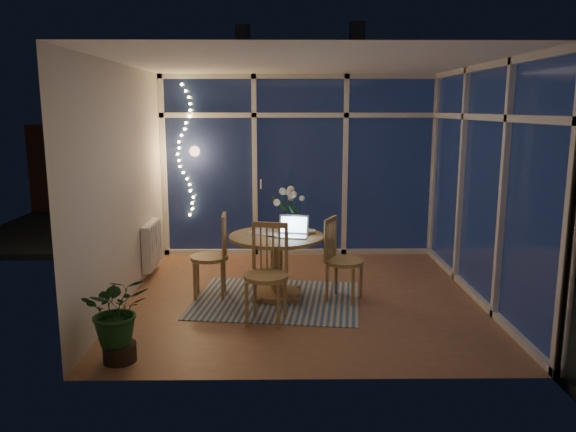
{
  "coord_description": "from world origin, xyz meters",
  "views": [
    {
      "loc": [
        -0.27,
        -6.14,
        2.12
      ],
      "look_at": [
        -0.19,
        0.25,
        0.89
      ],
      "focal_mm": 35.0,
      "sensor_mm": 36.0,
      "label": 1
    }
  ],
  "objects_px": {
    "laptop": "(292,226)",
    "dining_table": "(277,267)",
    "chair_left": "(209,255)",
    "chair_right": "(345,260)",
    "potted_plant": "(118,319)",
    "chair_front": "(266,274)",
    "flower_vase": "(288,221)"
  },
  "relations": [
    {
      "from": "chair_left",
      "to": "chair_right",
      "type": "distance_m",
      "value": 1.53
    },
    {
      "from": "chair_left",
      "to": "laptop",
      "type": "distance_m",
      "value": 1.01
    },
    {
      "from": "chair_left",
      "to": "flower_vase",
      "type": "height_order",
      "value": "chair_left"
    },
    {
      "from": "laptop",
      "to": "potted_plant",
      "type": "relative_size",
      "value": 0.44
    },
    {
      "from": "chair_left",
      "to": "chair_front",
      "type": "height_order",
      "value": "chair_front"
    },
    {
      "from": "chair_left",
      "to": "flower_vase",
      "type": "bearing_deg",
      "value": 102.83
    },
    {
      "from": "laptop",
      "to": "flower_vase",
      "type": "distance_m",
      "value": 0.36
    },
    {
      "from": "chair_front",
      "to": "flower_vase",
      "type": "bearing_deg",
      "value": 89.37
    },
    {
      "from": "laptop",
      "to": "dining_table",
      "type": "bearing_deg",
      "value": 166.52
    },
    {
      "from": "chair_front",
      "to": "flower_vase",
      "type": "relative_size",
      "value": 4.81
    },
    {
      "from": "potted_plant",
      "to": "laptop",
      "type": "bearing_deg",
      "value": 46.07
    },
    {
      "from": "laptop",
      "to": "chair_right",
      "type": "bearing_deg",
      "value": 7.47
    },
    {
      "from": "chair_left",
      "to": "dining_table",
      "type": "bearing_deg",
      "value": 84.95
    },
    {
      "from": "laptop",
      "to": "potted_plant",
      "type": "distance_m",
      "value": 2.21
    },
    {
      "from": "dining_table",
      "to": "flower_vase",
      "type": "bearing_deg",
      "value": 65.22
    },
    {
      "from": "dining_table",
      "to": "chair_left",
      "type": "relative_size",
      "value": 1.1
    },
    {
      "from": "dining_table",
      "to": "chair_right",
      "type": "relative_size",
      "value": 1.12
    },
    {
      "from": "flower_vase",
      "to": "dining_table",
      "type": "bearing_deg",
      "value": -114.78
    },
    {
      "from": "dining_table",
      "to": "chair_front",
      "type": "xyz_separation_m",
      "value": [
        -0.1,
        -0.76,
        0.14
      ]
    },
    {
      "from": "chair_right",
      "to": "chair_front",
      "type": "height_order",
      "value": "chair_front"
    },
    {
      "from": "chair_front",
      "to": "laptop",
      "type": "xyz_separation_m",
      "value": [
        0.27,
        0.68,
        0.34
      ]
    },
    {
      "from": "laptop",
      "to": "flower_vase",
      "type": "xyz_separation_m",
      "value": [
        -0.04,
        0.36,
        -0.02
      ]
    },
    {
      "from": "chair_left",
      "to": "potted_plant",
      "type": "height_order",
      "value": "chair_left"
    },
    {
      "from": "laptop",
      "to": "potted_plant",
      "type": "xyz_separation_m",
      "value": [
        -1.5,
        -1.55,
        -0.47
      ]
    },
    {
      "from": "chair_left",
      "to": "chair_right",
      "type": "bearing_deg",
      "value": 82.03
    },
    {
      "from": "laptop",
      "to": "chair_left",
      "type": "bearing_deg",
      "value": -175.98
    },
    {
      "from": "laptop",
      "to": "potted_plant",
      "type": "height_order",
      "value": "laptop"
    },
    {
      "from": "dining_table",
      "to": "flower_vase",
      "type": "xyz_separation_m",
      "value": [
        0.13,
        0.28,
        0.47
      ]
    },
    {
      "from": "chair_left",
      "to": "chair_right",
      "type": "relative_size",
      "value": 1.02
    },
    {
      "from": "chair_front",
      "to": "potted_plant",
      "type": "height_order",
      "value": "chair_front"
    },
    {
      "from": "dining_table",
      "to": "potted_plant",
      "type": "distance_m",
      "value": 2.1
    },
    {
      "from": "chair_left",
      "to": "flower_vase",
      "type": "relative_size",
      "value": 4.63
    }
  ]
}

